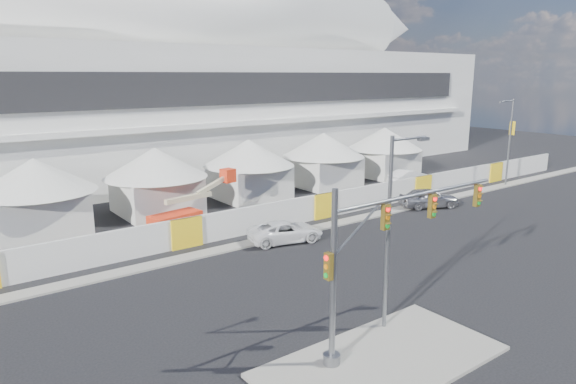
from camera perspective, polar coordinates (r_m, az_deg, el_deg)
ground at (r=27.59m, az=14.43°, el=-11.39°), size 160.00×160.00×0.00m
median_island at (r=21.73m, az=10.38°, el=-18.00°), size 10.00×5.00×0.15m
far_curb at (r=50.00m, az=17.80°, el=-0.54°), size 80.00×1.20×0.12m
stadium at (r=63.77m, az=-10.24°, el=11.18°), size 80.00×24.80×21.98m
tent_row at (r=45.15m, az=-9.21°, el=2.52°), size 53.40×8.40×5.40m
hoarding_fence at (r=40.90m, az=4.02°, el=-1.50°), size 70.00×0.25×2.00m
scaffold_tower at (r=83.80m, az=15.45°, el=8.93°), size 4.40×4.40×12.00m
sedan_silver at (r=45.57m, az=15.38°, el=-0.63°), size 3.93×5.40×1.71m
pickup_curb at (r=35.08m, az=-0.29°, el=-4.40°), size 3.60×5.61×1.44m
lot_car_a at (r=54.88m, az=13.22°, el=1.65°), size 1.71×4.69×1.54m
traffic_mast at (r=20.88m, az=9.58°, el=-7.07°), size 10.01×0.68×7.00m
streetlight_median at (r=22.55m, az=11.50°, el=-3.05°), size 2.37×0.24×8.56m
streetlight_curb at (r=56.42m, az=23.35°, el=5.73°), size 2.62×0.59×8.84m
boom_lift at (r=39.11m, az=-11.48°, el=-2.36°), size 7.70×2.30×3.84m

